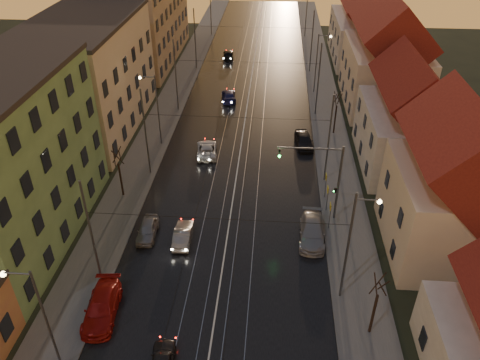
% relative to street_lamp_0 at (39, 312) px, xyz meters
% --- Properties ---
extents(road, '(16.00, 120.00, 0.04)m').
position_rel_street_lamp_0_xyz_m(road, '(9.10, 38.00, -4.87)').
color(road, black).
rests_on(road, ground).
extents(sidewalk_left, '(4.00, 120.00, 0.15)m').
position_rel_street_lamp_0_xyz_m(sidewalk_left, '(-0.90, 38.00, -4.81)').
color(sidewalk_left, '#4C4C4C').
rests_on(sidewalk_left, ground).
extents(sidewalk_right, '(4.00, 120.00, 0.15)m').
position_rel_street_lamp_0_xyz_m(sidewalk_right, '(19.10, 38.00, -4.81)').
color(sidewalk_right, '#4C4C4C').
rests_on(sidewalk_right, ground).
extents(tram_rail_0, '(0.06, 120.00, 0.03)m').
position_rel_street_lamp_0_xyz_m(tram_rail_0, '(6.90, 38.00, -4.83)').
color(tram_rail_0, gray).
rests_on(tram_rail_0, road).
extents(tram_rail_1, '(0.06, 120.00, 0.03)m').
position_rel_street_lamp_0_xyz_m(tram_rail_1, '(8.33, 38.00, -4.83)').
color(tram_rail_1, gray).
rests_on(tram_rail_1, road).
extents(tram_rail_2, '(0.06, 120.00, 0.03)m').
position_rel_street_lamp_0_xyz_m(tram_rail_2, '(9.87, 38.00, -4.83)').
color(tram_rail_2, gray).
rests_on(tram_rail_2, road).
extents(tram_rail_3, '(0.06, 120.00, 0.03)m').
position_rel_street_lamp_0_xyz_m(tram_rail_3, '(11.30, 38.00, -4.83)').
color(tram_rail_3, gray).
rests_on(tram_rail_3, road).
extents(apartment_left_2, '(10.00, 20.00, 12.00)m').
position_rel_street_lamp_0_xyz_m(apartment_left_2, '(-8.40, 32.00, 1.11)').
color(apartment_left_2, beige).
rests_on(apartment_left_2, ground).
extents(apartment_left_3, '(10.00, 24.00, 14.00)m').
position_rel_street_lamp_0_xyz_m(apartment_left_3, '(-8.40, 56.00, 2.11)').
color(apartment_left_3, '#A18068').
rests_on(apartment_left_3, ground).
extents(house_right_1, '(8.67, 10.20, 10.80)m').
position_rel_street_lamp_0_xyz_m(house_right_1, '(26.10, 13.00, 0.56)').
color(house_right_1, beige).
rests_on(house_right_1, ground).
extents(house_right_2, '(9.18, 12.24, 9.20)m').
position_rel_street_lamp_0_xyz_m(house_right_2, '(26.10, 26.00, -0.24)').
color(house_right_2, beige).
rests_on(house_right_2, ground).
extents(house_right_3, '(9.18, 14.28, 11.50)m').
position_rel_street_lamp_0_xyz_m(house_right_3, '(26.10, 41.00, 0.92)').
color(house_right_3, beige).
rests_on(house_right_3, ground).
extents(house_right_4, '(9.18, 16.32, 10.00)m').
position_rel_street_lamp_0_xyz_m(house_right_4, '(26.10, 59.00, 0.16)').
color(house_right_4, beige).
rests_on(house_right_4, ground).
extents(catenary_pole_l_1, '(0.16, 0.16, 9.00)m').
position_rel_street_lamp_0_xyz_m(catenary_pole_l_1, '(0.50, 7.00, -0.39)').
color(catenary_pole_l_1, '#595B60').
rests_on(catenary_pole_l_1, ground).
extents(catenary_pole_r_1, '(0.16, 0.16, 9.00)m').
position_rel_street_lamp_0_xyz_m(catenary_pole_r_1, '(17.70, 7.00, -0.39)').
color(catenary_pole_r_1, '#595B60').
rests_on(catenary_pole_r_1, ground).
extents(catenary_pole_l_2, '(0.16, 0.16, 9.00)m').
position_rel_street_lamp_0_xyz_m(catenary_pole_l_2, '(0.50, 22.00, -0.39)').
color(catenary_pole_l_2, '#595B60').
rests_on(catenary_pole_l_2, ground).
extents(catenary_pole_r_2, '(0.16, 0.16, 9.00)m').
position_rel_street_lamp_0_xyz_m(catenary_pole_r_2, '(17.70, 22.00, -0.39)').
color(catenary_pole_r_2, '#595B60').
rests_on(catenary_pole_r_2, ground).
extents(catenary_pole_l_3, '(0.16, 0.16, 9.00)m').
position_rel_street_lamp_0_xyz_m(catenary_pole_l_3, '(0.50, 37.00, -0.39)').
color(catenary_pole_l_3, '#595B60').
rests_on(catenary_pole_l_3, ground).
extents(catenary_pole_r_3, '(0.16, 0.16, 9.00)m').
position_rel_street_lamp_0_xyz_m(catenary_pole_r_3, '(17.70, 37.00, -0.39)').
color(catenary_pole_r_3, '#595B60').
rests_on(catenary_pole_r_3, ground).
extents(catenary_pole_l_4, '(0.16, 0.16, 9.00)m').
position_rel_street_lamp_0_xyz_m(catenary_pole_l_4, '(0.50, 52.00, -0.39)').
color(catenary_pole_l_4, '#595B60').
rests_on(catenary_pole_l_4, ground).
extents(catenary_pole_r_4, '(0.16, 0.16, 9.00)m').
position_rel_street_lamp_0_xyz_m(catenary_pole_r_4, '(17.70, 52.00, -0.39)').
color(catenary_pole_r_4, '#595B60').
rests_on(catenary_pole_r_4, ground).
extents(catenary_pole_l_5, '(0.16, 0.16, 9.00)m').
position_rel_street_lamp_0_xyz_m(catenary_pole_l_5, '(0.50, 70.00, -0.39)').
color(catenary_pole_l_5, '#595B60').
rests_on(catenary_pole_l_5, ground).
extents(catenary_pole_r_5, '(0.16, 0.16, 9.00)m').
position_rel_street_lamp_0_xyz_m(catenary_pole_r_5, '(17.70, 70.00, -0.39)').
color(catenary_pole_r_5, '#595B60').
rests_on(catenary_pole_r_5, ground).
extents(street_lamp_0, '(1.75, 0.32, 8.00)m').
position_rel_street_lamp_0_xyz_m(street_lamp_0, '(0.00, 0.00, 0.00)').
color(street_lamp_0, '#595B60').
rests_on(street_lamp_0, ground).
extents(street_lamp_1, '(1.75, 0.32, 8.00)m').
position_rel_street_lamp_0_xyz_m(street_lamp_1, '(18.21, 8.00, 0.00)').
color(street_lamp_1, '#595B60').
rests_on(street_lamp_1, ground).
extents(street_lamp_2, '(1.75, 0.32, 8.00)m').
position_rel_street_lamp_0_xyz_m(street_lamp_2, '(0.00, 28.00, 0.00)').
color(street_lamp_2, '#595B60').
rests_on(street_lamp_2, ground).
extents(street_lamp_3, '(1.75, 0.32, 8.00)m').
position_rel_street_lamp_0_xyz_m(street_lamp_3, '(18.21, 44.00, 0.00)').
color(street_lamp_3, '#595B60').
rests_on(street_lamp_3, ground).
extents(traffic_light_mast, '(5.30, 0.32, 7.20)m').
position_rel_street_lamp_0_xyz_m(traffic_light_mast, '(17.10, 16.00, -0.29)').
color(traffic_light_mast, '#595B60').
rests_on(traffic_light_mast, ground).
extents(bare_tree_0, '(1.09, 1.09, 5.11)m').
position_rel_street_lamp_0_xyz_m(bare_tree_0, '(-1.09, 18.00, -2.40)').
color(bare_tree_0, black).
rests_on(bare_tree_0, ground).
extents(bare_tree_1, '(1.09, 1.09, 5.11)m').
position_rel_street_lamp_0_xyz_m(bare_tree_1, '(19.31, 4.00, -2.40)').
color(bare_tree_1, black).
rests_on(bare_tree_1, ground).
extents(bare_tree_2, '(1.09, 1.09, 5.11)m').
position_rel_street_lamp_0_xyz_m(bare_tree_2, '(19.51, 32.00, -2.40)').
color(bare_tree_2, black).
rests_on(bare_tree_2, ground).
extents(driving_car_1, '(1.49, 3.89, 1.26)m').
position_rel_street_lamp_0_xyz_m(driving_car_1, '(5.60, 12.16, -4.25)').
color(driving_car_1, gray).
rests_on(driving_car_1, ground).
extents(driving_car_2, '(2.56, 4.66, 1.24)m').
position_rel_street_lamp_0_xyz_m(driving_car_2, '(5.62, 26.16, -4.27)').
color(driving_car_2, silver).
rests_on(driving_car_2, ground).
extents(driving_car_3, '(2.37, 4.61, 1.28)m').
position_rel_street_lamp_0_xyz_m(driving_car_3, '(6.57, 40.56, -4.25)').
color(driving_car_3, navy).
rests_on(driving_car_3, ground).
extents(driving_car_4, '(1.98, 4.17, 1.38)m').
position_rel_street_lamp_0_xyz_m(driving_car_4, '(4.90, 57.14, -4.20)').
color(driving_car_4, black).
rests_on(driving_car_4, ground).
extents(parked_left_2, '(2.46, 5.15, 1.45)m').
position_rel_street_lamp_0_xyz_m(parked_left_2, '(1.50, 4.17, -4.16)').
color(parked_left_2, maroon).
rests_on(parked_left_2, ground).
extents(parked_left_3, '(1.60, 3.70, 1.24)m').
position_rel_street_lamp_0_xyz_m(parked_left_3, '(2.54, 12.60, -4.26)').
color(parked_left_3, gray).
rests_on(parked_left_3, ground).
extents(parked_right_1, '(2.29, 5.11, 1.46)m').
position_rel_street_lamp_0_xyz_m(parked_right_1, '(16.04, 13.19, -4.16)').
color(parked_right_1, '#95959A').
rests_on(parked_right_1, ground).
extents(parked_right_2, '(2.22, 4.48, 1.47)m').
position_rel_street_lamp_0_xyz_m(parked_right_2, '(15.96, 28.82, -4.15)').
color(parked_right_2, black).
rests_on(parked_right_2, ground).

